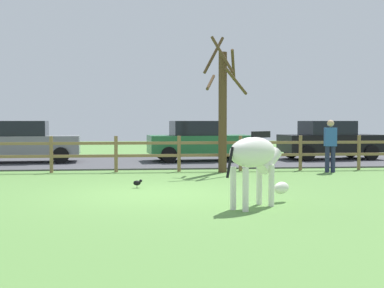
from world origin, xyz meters
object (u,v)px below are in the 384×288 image
Objects in this scene: bare_tree at (223,105)px; parked_car_black at (329,140)px; zebra at (256,158)px; parked_car_grey at (24,141)px; parked_car_green at (199,141)px; crow_on_grass at (137,183)px; visitor_near_fence at (330,143)px.

parked_car_black is at bearing 40.75° from bare_tree.
parked_car_grey is (-6.42, 10.59, -0.08)m from zebra.
bare_tree is at bearing -30.33° from parked_car_grey.
zebra is 0.38× the size of parked_car_grey.
parked_car_grey is 1.00× the size of parked_car_green.
parked_car_black reaches higher than zebra.
crow_on_grass is 0.05× the size of parked_car_green.
parked_car_grey is at bearing 121.24° from zebra.
bare_tree is 1.04× the size of parked_car_grey.
bare_tree reaches higher than crow_on_grass.
parked_car_green is (6.63, 0.08, 0.00)m from parked_car_grey.
zebra is at bearing -117.04° from parked_car_black.
visitor_near_fence is at bearing -23.24° from parked_car_grey.
parked_car_grey is (-4.24, 7.56, 0.72)m from crow_on_grass.
crow_on_grass is 11.16m from parked_car_black.
parked_car_green reaches higher than zebra.
parked_car_grey is 12.04m from parked_car_black.
parked_car_grey is 2.51× the size of visitor_near_fence.
parked_car_black is (5.61, 10.99, -0.08)m from zebra.
crow_on_grass is at bearing -152.12° from visitor_near_fence.
zebra is at bearing -121.59° from visitor_near_fence.
crow_on_grass is 6.82m from visitor_near_fence.
parked_car_grey is at bearing 119.28° from crow_on_grass.
crow_on_grass is at bearing -107.37° from parked_car_green.
parked_car_green is (-0.26, 4.11, -1.26)m from bare_tree.
parked_car_black is at bearing 3.36° from parked_car_green.
visitor_near_fence is (3.60, -4.47, 0.06)m from parked_car_green.
bare_tree is 4.31m from parked_car_green.
parked_car_green is (0.21, 10.67, -0.08)m from zebra.
crow_on_grass is at bearing 125.81° from zebra.
visitor_near_fence reaches higher than parked_car_black.
visitor_near_fence is at bearing -6.18° from bare_tree.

